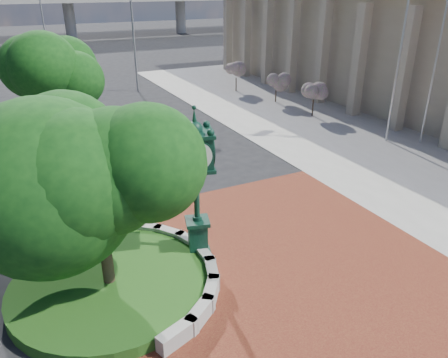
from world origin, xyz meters
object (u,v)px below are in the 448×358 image
street_lamp_far (44,17)px  post_clock (196,181)px  street_lamp_near (135,25)px  flagpole_b (435,64)px  flagpole_a (399,57)px  parked_car (78,65)px

street_lamp_far → post_clock: bearing=-90.4°
street_lamp_near → flagpole_b: bearing=-62.5°
flagpole_a → street_lamp_near: 21.93m
flagpole_a → flagpole_b: flagpole_a is taller
parked_car → flagpole_b: 36.37m
post_clock → street_lamp_near: (5.71, 25.95, 2.59)m
parked_car → flagpole_b: bearing=-66.6°
parked_car → flagpole_a: flagpole_a is taller
parked_car → flagpole_b: flagpole_b is taller
flagpole_a → street_lamp_far: 39.37m
post_clock → street_lamp_near: 26.70m
post_clock → parked_car: 38.33m
street_lamp_near → street_lamp_far: (-5.44, 16.67, -0.17)m
street_lamp_near → parked_car: bearing=104.8°
flagpole_a → street_lamp_near: bearing=115.5°
flagpole_b → post_clock: bearing=-163.5°
flagpole_a → flagpole_b: (1.50, -1.24, -0.35)m
post_clock → flagpole_b: bearing=16.5°
street_lamp_far → flagpole_a: bearing=-67.8°
flagpole_a → flagpole_b: size_ratio=1.07×
flagpole_a → flagpole_b: bearing=-39.6°
parked_car → flagpole_a: (12.69, -32.00, 4.34)m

